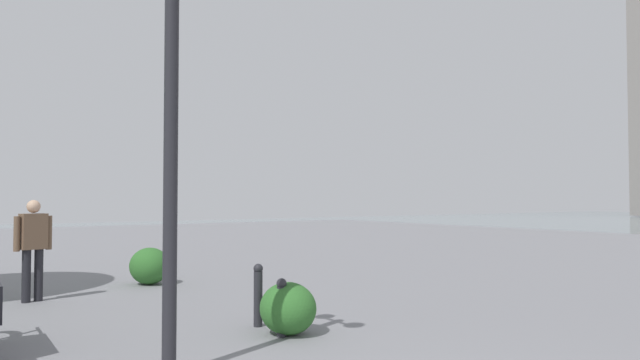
% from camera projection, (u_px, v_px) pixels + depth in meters
% --- Properties ---
extents(lamppost, '(0.98, 0.28, 4.12)m').
position_uv_depth(lamppost, '(171.00, 97.00, 5.65)').
color(lamppost, '#232328').
rests_on(lamppost, ground).
extents(pedestrian, '(0.33, 0.61, 1.71)m').
position_uv_depth(pedestrian, '(33.00, 243.00, 9.63)').
color(pedestrian, black).
rests_on(pedestrian, ground).
extents(bollard_near, '(0.13, 0.13, 0.73)m').
position_uv_depth(bollard_near, '(282.00, 306.00, 7.17)').
color(bollard_near, '#232328').
rests_on(bollard_near, ground).
extents(bollard_mid, '(0.13, 0.13, 0.85)m').
position_uv_depth(bollard_mid, '(258.00, 294.00, 7.75)').
color(bollard_mid, '#232328').
rests_on(bollard_mid, ground).
extents(shrub_low, '(0.87, 0.78, 0.74)m').
position_uv_depth(shrub_low, '(150.00, 266.00, 11.57)').
color(shrub_low, '#2D6628').
rests_on(shrub_low, ground).
extents(shrub_round, '(0.78, 0.70, 0.66)m').
position_uv_depth(shrub_round, '(288.00, 308.00, 7.29)').
color(shrub_round, '#2D6628').
rests_on(shrub_round, ground).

